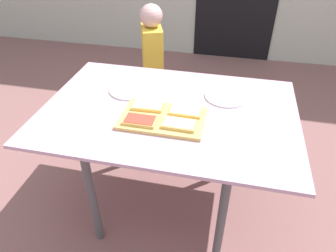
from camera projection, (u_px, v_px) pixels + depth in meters
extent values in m
plane|color=#7A5150|center=(169.00, 202.00, 1.98)|extent=(16.00, 16.00, 0.00)
cube|color=#B692AD|center=(169.00, 111.00, 1.57)|extent=(1.27, 0.88, 0.02)
cylinder|color=#4C4C51|center=(92.00, 196.00, 1.58)|extent=(0.04, 0.04, 0.69)
cylinder|color=#4C4C51|center=(221.00, 219.00, 1.46)|extent=(0.04, 0.04, 0.69)
cylinder|color=#4C4C51|center=(132.00, 123.00, 2.10)|extent=(0.04, 0.04, 0.69)
cylinder|color=#4C4C51|center=(230.00, 136.00, 1.98)|extent=(0.04, 0.04, 0.69)
cube|color=tan|center=(163.00, 118.00, 1.48)|extent=(0.40, 0.26, 0.02)
cube|color=#D8AC59|center=(179.00, 124.00, 1.41)|extent=(0.16, 0.09, 0.02)
cube|color=beige|center=(179.00, 123.00, 1.41)|extent=(0.14, 0.08, 0.00)
cube|color=#D8AC59|center=(148.00, 106.00, 1.54)|extent=(0.16, 0.10, 0.02)
cube|color=beige|center=(148.00, 104.00, 1.54)|extent=(0.14, 0.09, 0.00)
cube|color=#D8AC59|center=(140.00, 121.00, 1.44)|extent=(0.15, 0.09, 0.02)
cube|color=red|center=(140.00, 119.00, 1.43)|extent=(0.14, 0.08, 0.00)
cube|color=#D8AC59|center=(185.00, 111.00, 1.50)|extent=(0.15, 0.09, 0.02)
cube|color=beige|center=(185.00, 110.00, 1.50)|extent=(0.14, 0.08, 0.00)
cylinder|color=white|center=(226.00, 96.00, 1.66)|extent=(0.23, 0.23, 0.01)
cylinder|color=silver|center=(130.00, 90.00, 1.72)|extent=(0.23, 0.23, 0.01)
cylinder|color=#3E3556|center=(153.00, 96.00, 2.62)|extent=(0.09, 0.09, 0.46)
cylinder|color=#3E3556|center=(155.00, 105.00, 2.50)|extent=(0.09, 0.09, 0.46)
cube|color=gold|center=(152.00, 52.00, 2.31)|extent=(0.22, 0.27, 0.38)
sphere|color=#C29896|center=(151.00, 16.00, 2.15)|extent=(0.16, 0.16, 0.16)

